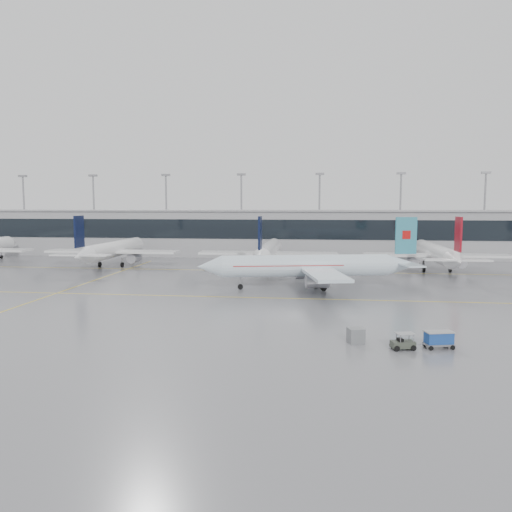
# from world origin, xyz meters

# --- Properties ---
(ground) EXTENTS (320.00, 320.00, 0.00)m
(ground) POSITION_xyz_m (0.00, 0.00, 0.00)
(ground) COLOR slate
(ground) RESTS_ON ground
(taxi_line_main) EXTENTS (120.00, 0.25, 0.01)m
(taxi_line_main) POSITION_xyz_m (0.00, 0.00, 0.01)
(taxi_line_main) COLOR yellow
(taxi_line_main) RESTS_ON ground
(taxi_line_north) EXTENTS (120.00, 0.25, 0.01)m
(taxi_line_north) POSITION_xyz_m (0.00, 30.00, 0.01)
(taxi_line_north) COLOR yellow
(taxi_line_north) RESTS_ON ground
(taxi_line_cross) EXTENTS (0.25, 60.00, 0.01)m
(taxi_line_cross) POSITION_xyz_m (-30.00, 15.00, 0.01)
(taxi_line_cross) COLOR yellow
(taxi_line_cross) RESTS_ON ground
(terminal) EXTENTS (180.00, 15.00, 12.00)m
(terminal) POSITION_xyz_m (0.00, 62.00, 6.00)
(terminal) COLOR gray
(terminal) RESTS_ON ground
(terminal_glass) EXTENTS (180.00, 0.20, 5.00)m
(terminal_glass) POSITION_xyz_m (0.00, 54.45, 7.50)
(terminal_glass) COLOR black
(terminal_glass) RESTS_ON ground
(terminal_roof) EXTENTS (182.00, 16.00, 0.40)m
(terminal_roof) POSITION_xyz_m (0.00, 62.00, 12.20)
(terminal_roof) COLOR gray
(terminal_roof) RESTS_ON ground
(light_masts) EXTENTS (156.40, 1.00, 22.60)m
(light_masts) POSITION_xyz_m (0.00, 68.00, 13.34)
(light_masts) COLOR gray
(light_masts) RESTS_ON ground
(air_canada_jet) EXTENTS (37.01, 30.14, 11.76)m
(air_canada_jet) POSITION_xyz_m (9.80, 9.32, 3.74)
(air_canada_jet) COLOR silver
(air_canada_jet) RESTS_ON ground
(parked_jet_b) EXTENTS (29.64, 36.96, 11.72)m
(parked_jet_b) POSITION_xyz_m (-35.00, 33.69, 3.71)
(parked_jet_b) COLOR white
(parked_jet_b) RESTS_ON ground
(parked_jet_c) EXTENTS (29.64, 36.96, 11.72)m
(parked_jet_c) POSITION_xyz_m (-0.00, 33.69, 3.71)
(parked_jet_c) COLOR white
(parked_jet_c) RESTS_ON ground
(parked_jet_d) EXTENTS (29.64, 36.96, 11.72)m
(parked_jet_d) POSITION_xyz_m (35.00, 33.69, 3.71)
(parked_jet_d) COLOR white
(parked_jet_d) RESTS_ON ground
(baggage_tug) EXTENTS (3.35, 1.83, 1.59)m
(baggage_tug) POSITION_xyz_m (18.65, -24.81, 0.56)
(baggage_tug) COLOR #383E34
(baggage_tug) RESTS_ON ground
(baggage_cart) EXTENTS (2.97, 2.08, 1.67)m
(baggage_cart) POSITION_xyz_m (22.15, -23.98, 0.98)
(baggage_cart) COLOR gray
(baggage_cart) RESTS_ON ground
(gse_unit) EXTENTS (1.85, 1.78, 1.51)m
(gse_unit) POSITION_xyz_m (14.35, -23.08, 0.75)
(gse_unit) COLOR slate
(gse_unit) RESTS_ON ground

